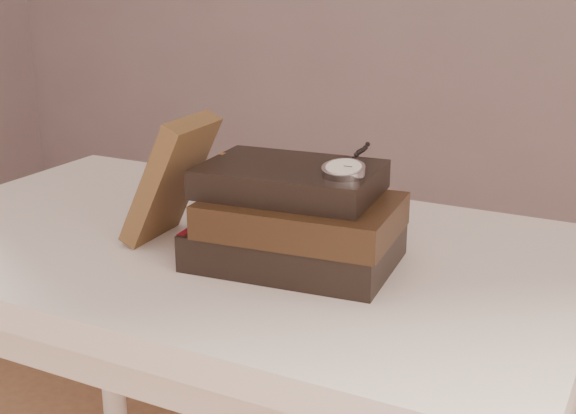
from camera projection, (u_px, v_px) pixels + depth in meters
The scene contains 5 objects.
table at pixel (226, 298), 1.13m from camera, with size 1.00×0.60×0.75m.
book_stack at pixel (296, 219), 1.00m from camera, with size 0.28×0.20×0.13m.
journal at pixel (171, 179), 1.07m from camera, with size 0.03×0.12×0.19m, color #422D19.
pocket_watch at pixel (345, 169), 0.94m from camera, with size 0.06×0.16×0.02m.
eyeglasses at pixel (258, 185), 1.10m from camera, with size 0.12×0.13×0.05m.
Camera 1 is at (0.55, -0.53, 1.13)m, focal length 48.17 mm.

